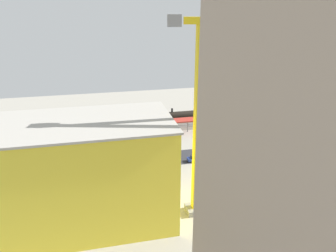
% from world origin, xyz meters
% --- Properties ---
extents(ground_plane, '(149.95, 149.95, 0.00)m').
position_xyz_m(ground_plane, '(0.00, 0.00, 0.00)').
color(ground_plane, '#9E998C').
rests_on(ground_plane, ground).
extents(rail_bed, '(93.83, 14.08, 0.01)m').
position_xyz_m(rail_bed, '(0.00, -22.41, 0.00)').
color(rail_bed, '#665E54').
rests_on(rail_bed, ground).
extents(street_asphalt, '(93.79, 9.83, 0.01)m').
position_xyz_m(street_asphalt, '(0.00, 4.18, 0.00)').
color(street_asphalt, '#2D2D33').
rests_on(street_asphalt, ground).
extents(track_rails, '(93.72, 7.64, 0.12)m').
position_xyz_m(track_rails, '(0.00, -22.41, 0.18)').
color(track_rails, '#9E9EA8').
rests_on(track_rails, ground).
extents(platform_canopy_near, '(65.55, 4.86, 4.58)m').
position_xyz_m(platform_canopy_near, '(12.87, -14.47, 4.34)').
color(platform_canopy_near, '#A82D23').
rests_on(platform_canopy_near, ground).
extents(locomotive, '(15.15, 3.11, 5.28)m').
position_xyz_m(locomotive, '(-19.75, -25.04, 1.87)').
color(locomotive, black).
rests_on(locomotive, ground).
extents(passenger_coach, '(19.40, 3.21, 6.06)m').
position_xyz_m(passenger_coach, '(-41.67, -25.04, 3.18)').
color(passenger_coach, black).
rests_on(passenger_coach, ground).
extents(freight_coach_far, '(17.33, 3.14, 5.80)m').
position_xyz_m(freight_coach_far, '(14.60, -19.78, 3.04)').
color(freight_coach_far, black).
rests_on(freight_coach_far, ground).
extents(parked_car_0, '(4.83, 2.00, 1.62)m').
position_xyz_m(parked_car_0, '(-12.54, 7.56, 0.72)').
color(parked_car_0, black).
rests_on(parked_car_0, ground).
extents(parked_car_1, '(4.82, 2.09, 1.76)m').
position_xyz_m(parked_car_1, '(-5.49, 7.23, 0.77)').
color(parked_car_1, black).
rests_on(parked_car_1, ground).
extents(parked_car_2, '(4.11, 1.95, 1.61)m').
position_xyz_m(parked_car_2, '(1.45, 7.59, 0.71)').
color(parked_car_2, black).
rests_on(parked_car_2, ground).
extents(parked_car_3, '(4.32, 1.90, 1.81)m').
position_xyz_m(parked_car_3, '(9.32, 7.75, 0.81)').
color(parked_car_3, black).
rests_on(parked_car_3, ground).
extents(parked_car_4, '(4.46, 2.00, 1.65)m').
position_xyz_m(parked_car_4, '(15.95, 7.25, 0.74)').
color(parked_car_4, black).
rests_on(parked_car_4, ground).
extents(parked_car_5, '(4.26, 2.02, 1.69)m').
position_xyz_m(parked_car_5, '(22.56, 7.76, 0.74)').
color(parked_car_5, black).
rests_on(parked_car_5, ground).
extents(parked_car_6, '(4.08, 1.83, 1.70)m').
position_xyz_m(parked_car_6, '(30.07, 7.46, 0.74)').
color(parked_car_6, black).
rests_on(parked_car_6, ground).
extents(parked_car_7, '(4.23, 1.91, 1.74)m').
position_xyz_m(parked_car_7, '(36.61, 8.08, 0.78)').
color(parked_car_7, black).
rests_on(parked_car_7, ground).
extents(construction_building, '(36.85, 18.45, 20.53)m').
position_xyz_m(construction_building, '(18.15, 26.92, 10.27)').
color(construction_building, yellow).
rests_on(construction_building, ground).
extents(construction_roof_slab, '(37.46, 19.06, 0.40)m').
position_xyz_m(construction_roof_slab, '(18.15, 26.92, 20.73)').
color(construction_roof_slab, '#ADA89E').
rests_on(construction_roof_slab, construction_building).
extents(tower_crane, '(29.95, 9.34, 39.01)m').
position_xyz_m(tower_crane, '(-7.87, 30.37, 23.60)').
color(tower_crane, gray).
rests_on(tower_crane, ground).
extents(box_truck_0, '(10.02, 2.42, 3.55)m').
position_xyz_m(box_truck_0, '(33.31, 11.95, 1.73)').
color(box_truck_0, black).
rests_on(box_truck_0, ground).
extents(street_tree_0, '(5.21, 5.21, 8.36)m').
position_xyz_m(street_tree_0, '(13.43, -0.36, 5.72)').
color(street_tree_0, brown).
rests_on(street_tree_0, ground).
extents(street_tree_1, '(6.11, 6.11, 8.03)m').
position_xyz_m(street_tree_1, '(-1.09, 0.17, 4.96)').
color(street_tree_1, brown).
rests_on(street_tree_1, ground).
extents(street_tree_2, '(5.83, 5.83, 8.00)m').
position_xyz_m(street_tree_2, '(18.96, -0.81, 5.07)').
color(street_tree_2, brown).
rests_on(street_tree_2, ground).
extents(traffic_light, '(0.50, 0.36, 7.39)m').
position_xyz_m(traffic_light, '(1.62, 8.62, 4.83)').
color(traffic_light, '#333333').
rests_on(traffic_light, ground).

